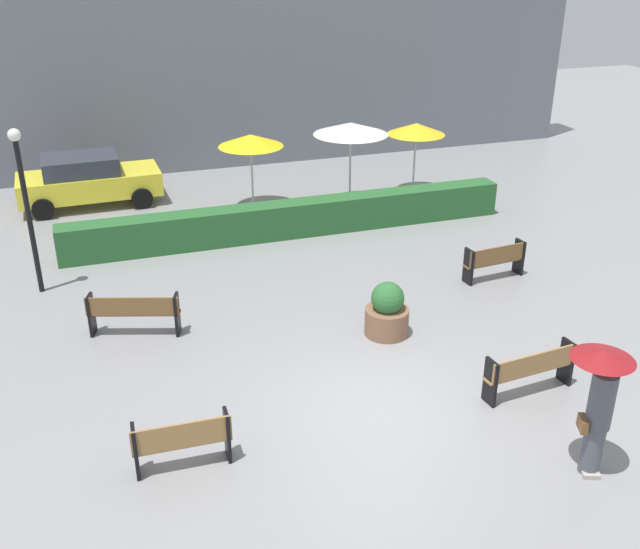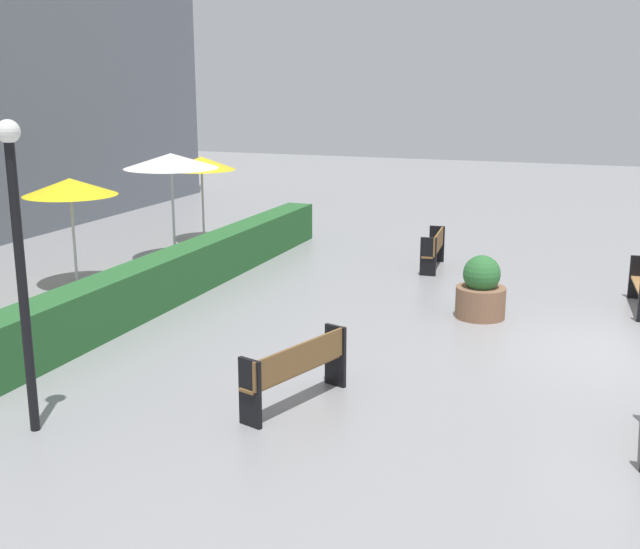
# 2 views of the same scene
# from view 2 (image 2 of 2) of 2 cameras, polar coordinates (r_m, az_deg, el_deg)

# --- Properties ---
(ground_plane) EXTENTS (60.00, 60.00, 0.00)m
(ground_plane) POSITION_cam_2_polar(r_m,az_deg,el_deg) (13.85, 20.57, -5.20)
(ground_plane) COLOR gray
(bench_far_right) EXTENTS (1.61, 0.49, 0.87)m
(bench_far_right) POSITION_cam_2_polar(r_m,az_deg,el_deg) (18.66, 8.18, 1.95)
(bench_far_right) COLOR brown
(bench_far_right) RESTS_ON ground
(bench_far_left) EXTENTS (1.89, 0.89, 0.90)m
(bench_far_left) POSITION_cam_2_polar(r_m,az_deg,el_deg) (10.77, -1.61, -6.63)
(bench_far_left) COLOR brown
(bench_far_left) RESTS_ON ground
(planter_pot) EXTENTS (0.92, 0.92, 1.17)m
(planter_pot) POSITION_cam_2_polar(r_m,az_deg,el_deg) (14.97, 11.42, -1.15)
(planter_pot) COLOR brown
(planter_pot) RESTS_ON ground
(lamp_post) EXTENTS (0.28, 0.28, 3.85)m
(lamp_post) POSITION_cam_2_polar(r_m,az_deg,el_deg) (10.15, -20.73, 1.92)
(lamp_post) COLOR black
(lamp_post) RESTS_ON ground
(patio_umbrella_yellow) EXTENTS (1.93, 1.93, 2.32)m
(patio_umbrella_yellow) POSITION_cam_2_polar(r_m,az_deg,el_deg) (17.27, -17.42, 5.98)
(patio_umbrella_yellow) COLOR silver
(patio_umbrella_yellow) RESTS_ON ground
(patio_umbrella_white) EXTENTS (2.23, 2.23, 2.60)m
(patio_umbrella_white) POSITION_cam_2_polar(r_m,az_deg,el_deg) (19.22, -10.60, 7.98)
(patio_umbrella_white) COLOR silver
(patio_umbrella_white) RESTS_ON ground
(patio_umbrella_yellow_far) EXTENTS (1.82, 1.82, 2.30)m
(patio_umbrella_yellow_far) POSITION_cam_2_polar(r_m,az_deg,el_deg) (21.55, -8.47, 7.85)
(patio_umbrella_yellow_far) COLOR silver
(patio_umbrella_yellow_far) RESTS_ON ground
(hedge_strip) EXTENTS (12.41, 0.70, 0.96)m
(hedge_strip) POSITION_cam_2_polar(r_m,az_deg,el_deg) (16.67, -9.38, 0.38)
(hedge_strip) COLOR #28602D
(hedge_strip) RESTS_ON ground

